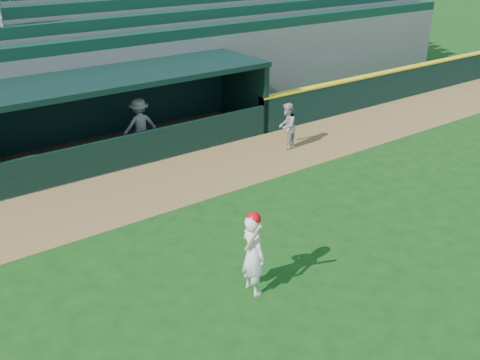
% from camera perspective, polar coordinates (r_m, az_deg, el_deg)
% --- Properties ---
extents(ground, '(120.00, 120.00, 0.00)m').
position_cam_1_polar(ground, '(11.22, 4.88, -8.82)').
color(ground, '#124110').
rests_on(ground, ground).
extents(warning_track, '(40.00, 3.00, 0.01)m').
position_cam_1_polar(warning_track, '(14.77, -7.58, -0.24)').
color(warning_track, olive).
rests_on(warning_track, ground).
extents(field_wall_right, '(15.50, 0.30, 1.20)m').
position_cam_1_polar(field_wall_right, '(23.59, 17.45, 9.91)').
color(field_wall_right, black).
rests_on(field_wall_right, ground).
extents(wall_stripe_right, '(15.50, 0.32, 0.06)m').
position_cam_1_polar(wall_stripe_right, '(23.45, 17.65, 11.39)').
color(wall_stripe_right, yellow).
rests_on(wall_stripe_right, field_wall_right).
extents(dugout_player_front, '(0.91, 0.87, 1.48)m').
position_cam_1_polar(dugout_player_front, '(16.82, 5.03, 5.74)').
color(dugout_player_front, '#9E9E99').
rests_on(dugout_player_front, ground).
extents(dugout_player_inside, '(1.14, 0.73, 1.67)m').
position_cam_1_polar(dugout_player_inside, '(16.86, -10.62, 5.80)').
color(dugout_player_inside, '#A8A8A3').
rests_on(dugout_player_inside, ground).
extents(dugout, '(9.40, 2.80, 2.46)m').
position_cam_1_polar(dugout, '(16.93, -13.01, 7.52)').
color(dugout, slate).
rests_on(dugout, ground).
extents(stands, '(34.50, 6.27, 6.70)m').
position_cam_1_polar(stands, '(20.86, -18.58, 13.00)').
color(stands, slate).
rests_on(stands, ground).
extents(batter_at_plate, '(0.46, 0.79, 1.71)m').
position_cam_1_polar(batter_at_plate, '(9.93, 1.42, -7.73)').
color(batter_at_plate, silver).
rests_on(batter_at_plate, ground).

